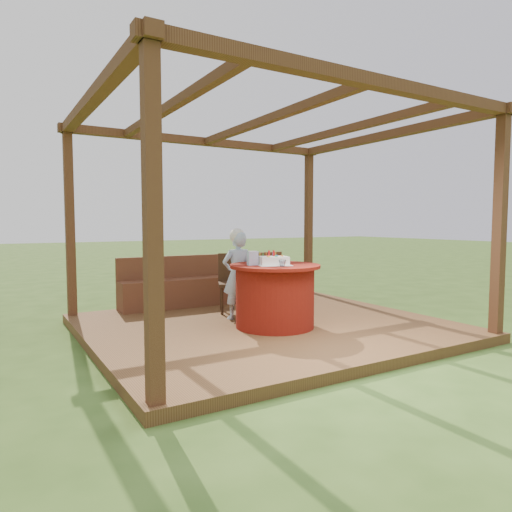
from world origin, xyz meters
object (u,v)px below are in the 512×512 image
Objects in this scene: chair at (232,280)px; bench at (211,287)px; birthday_cake at (273,261)px; elderly_woman at (237,273)px; drinking_glass at (282,263)px; gift_bag at (253,258)px; table at (275,295)px.

bench is at bearing 89.77° from chair.
birthday_cake reaches higher than bench.
elderly_woman is 14.04× the size of drinking_glass.
elderly_woman is 0.99m from drinking_glass.
gift_bag is (-0.12, -0.62, 0.26)m from elderly_woman.
birthday_cake is at bearing 84.51° from drinking_glass.
drinking_glass reaches higher than table.
elderly_woman is (-0.19, -1.29, 0.37)m from bench.
gift_bag is at bearing -105.26° from chair.
chair is 4.89× the size of gift_bag.
chair is 9.71× the size of drinking_glass.
bench is at bearing 81.39° from elderly_woman.
gift_bag is (-0.30, 0.06, 0.48)m from table.
table is 0.53m from drinking_glass.
gift_bag reaches higher than drinking_glass.
birthday_cake reaches higher than drinking_glass.
chair is 0.69× the size of elderly_woman.
elderly_woman is at bearing 99.79° from birthday_cake.
elderly_woman is at bearing -110.69° from chair.
elderly_woman is (-0.19, -0.51, 0.16)m from chair.
elderly_woman is at bearing 89.10° from gift_bag.
bench is 2.33m from drinking_glass.
table is 0.74m from elderly_woman.
table is at bearing -90.50° from bench.
bench is 3.45× the size of chair.
birthday_cake is (-0.07, -2.01, 0.59)m from bench.
chair is 1.52m from drinking_glass.
elderly_woman is at bearing 104.63° from table.
chair is 0.57m from elderly_woman.
table is at bearing -90.67° from chair.
table is (-0.02, -1.97, 0.14)m from bench.
elderly_woman reaches higher than gift_bag.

